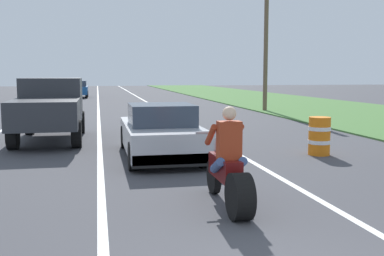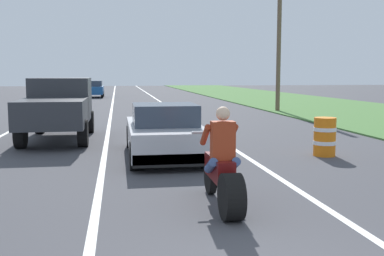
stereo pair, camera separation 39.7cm
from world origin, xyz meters
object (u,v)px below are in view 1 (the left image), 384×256
object	(u,v)px
sports_car_silver	(161,133)
pickup_truck_left_lane_dark_grey	(50,106)
distant_car_far_ahead	(78,89)
construction_barrel_nearest	(319,136)
motorcycle_with_rider	(229,171)

from	to	relation	value
sports_car_silver	pickup_truck_left_lane_dark_grey	size ratio (longest dim) A/B	0.90
sports_car_silver	distant_car_far_ahead	bearing A→B (deg)	96.04
distant_car_far_ahead	pickup_truck_left_lane_dark_grey	bearing A→B (deg)	-89.47
distant_car_far_ahead	construction_barrel_nearest	bearing A→B (deg)	-76.83
motorcycle_with_rider	distant_car_far_ahead	xyz separation A→B (m)	(-3.74, 35.94, 0.18)
motorcycle_with_rider	pickup_truck_left_lane_dark_grey	bearing A→B (deg)	112.65
pickup_truck_left_lane_dark_grey	distant_car_far_ahead	size ratio (longest dim) A/B	1.20
construction_barrel_nearest	motorcycle_with_rider	bearing A→B (deg)	-130.99
distant_car_far_ahead	motorcycle_with_rider	bearing A→B (deg)	-84.05
construction_barrel_nearest	distant_car_far_ahead	xyz separation A→B (m)	(-7.42, 31.71, 0.27)
motorcycle_with_rider	sports_car_silver	bearing A→B (deg)	95.37
pickup_truck_left_lane_dark_grey	motorcycle_with_rider	bearing A→B (deg)	-67.35
pickup_truck_left_lane_dark_grey	construction_barrel_nearest	distance (m)	8.29
construction_barrel_nearest	pickup_truck_left_lane_dark_grey	bearing A→B (deg)	150.04
sports_car_silver	construction_barrel_nearest	size ratio (longest dim) A/B	4.30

